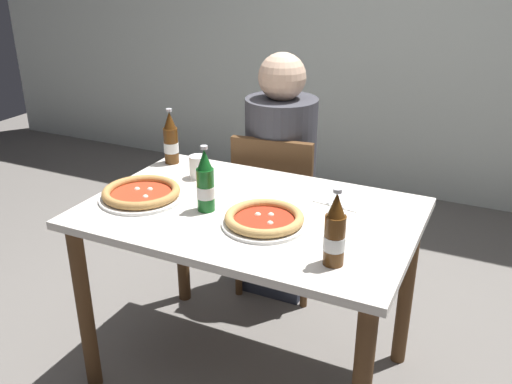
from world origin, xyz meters
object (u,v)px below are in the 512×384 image
Objects in this scene: beer_bottle_left at (335,233)px; napkin_with_cutlery at (344,198)px; chair_behind_table at (277,205)px; pizza_margherita_near at (141,193)px; paper_cup at (198,167)px; beer_bottle_right at (171,140)px; dining_table_main at (250,237)px; diner_seated at (280,182)px; pizza_marinara_far at (264,219)px; beer_bottle_center at (205,184)px.

beer_bottle_left reaches higher than napkin_with_cutlery.
napkin_with_cutlery is (0.44, -0.37, 0.27)m from chair_behind_table.
pizza_margherita_near is 0.29m from paper_cup.
chair_behind_table is 0.62m from beer_bottle_right.
beer_bottle_right is 1.22× the size of napkin_with_cutlery.
chair_behind_table is at bearing 122.90° from beer_bottle_left.
beer_bottle_left is (0.40, -0.24, 0.22)m from dining_table_main.
paper_cup is (-0.17, -0.47, 0.21)m from diner_seated.
napkin_with_cutlery is (-0.11, 0.48, -0.10)m from beer_bottle_left.
beer_bottle_left reaches higher than chair_behind_table.
chair_behind_table is 0.56m from paper_cup.
paper_cup is (0.20, -0.10, -0.06)m from beer_bottle_right.
dining_table_main is 4.86× the size of beer_bottle_right.
napkin_with_cutlery is (0.70, 0.33, -0.02)m from pizza_margherita_near.
pizza_marinara_far is at bearing -118.93° from napkin_with_cutlery.
chair_behind_table is at bearing 69.23° from pizza_margherita_near.
beer_bottle_center is (-0.14, -0.07, 0.22)m from dining_table_main.
paper_cup reaches higher than napkin_with_cutlery.
beer_bottle_center is (-0.54, 0.16, 0.00)m from beer_bottle_left.
dining_table_main is 0.19m from pizza_marinara_far.
pizza_marinara_far is (0.26, -0.75, 0.19)m from diner_seated.
chair_behind_table reaches higher than pizza_margherita_near.
dining_table_main is 0.65m from chair_behind_table.
diner_seated is at bearing 109.11° from pizza_marinara_far.
diner_seated is at bearing 136.65° from napkin_with_cutlery.
pizza_marinara_far is at bearing 102.43° from chair_behind_table.
beer_bottle_right is at bearing 150.34° from beer_bottle_left.
pizza_marinara_far is 1.20× the size of beer_bottle_right.
dining_table_main is at bearing 137.41° from pizza_marinara_far.
pizza_marinara_far is 1.46× the size of napkin_with_cutlery.
beer_bottle_right is at bearing 176.43° from napkin_with_cutlery.
chair_behind_table is 0.70× the size of diner_seated.
beer_bottle_left reaches higher than dining_table_main.
chair_behind_table is 3.44× the size of beer_bottle_left.
beer_bottle_center is at bearing 162.98° from beer_bottle_left.
beer_bottle_right is at bearing 151.30° from dining_table_main.
diner_seated is at bearing 44.71° from beer_bottle_right.
paper_cup is (-0.62, -0.05, 0.04)m from napkin_with_cutlery.
beer_bottle_left is 2.60× the size of paper_cup.
dining_table_main is 0.27m from beer_bottle_center.
beer_bottle_center is (0.02, -0.73, 0.27)m from diner_seated.
pizza_marinara_far is at bearing -0.08° from pizza_margherita_near.
beer_bottle_right reaches higher than pizza_margherita_near.
chair_behind_table reaches higher than pizza_marinara_far.
diner_seated reaches higher than beer_bottle_center.
chair_behind_table is 2.87× the size of pizza_marinara_far.
beer_bottle_right reaches higher than pizza_marinara_far.
beer_bottle_right is at bearing 32.61° from chair_behind_table.
beer_bottle_left is (0.30, -0.15, 0.08)m from pizza_marinara_far.
beer_bottle_left and beer_bottle_right have the same top height.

